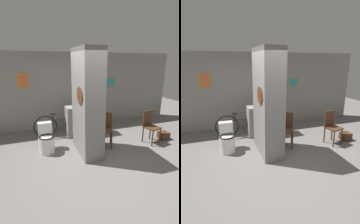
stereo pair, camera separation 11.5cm
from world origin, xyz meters
TOP-DOWN VIEW (x-y plane):
  - ground_plane at (0.00, 0.00)m, footprint 14.00×14.00m
  - wall_back at (0.00, 2.63)m, footprint 8.00×0.09m
  - pillar_center at (-0.13, 0.56)m, footprint 0.52×1.13m
  - counter_shelf at (0.17, 1.70)m, footprint 1.20×0.44m
  - toilet at (-1.14, 0.92)m, footprint 0.40×0.56m
  - chair_near_pillar at (0.46, 0.76)m, footprint 0.50×0.50m
  - chair_by_doorway at (1.77, 0.50)m, footprint 0.47×0.47m
  - bicycle at (-0.58, 1.80)m, footprint 1.69×0.42m
  - bottle_tall at (0.02, 1.66)m, footprint 0.08×0.08m
  - bottle_short at (-0.10, 1.67)m, footprint 0.08×0.08m
  - floor_crate at (2.32, 0.52)m, footprint 0.27×0.27m

SIDE VIEW (x-z plane):
  - ground_plane at x=0.00m, z-range 0.00..0.00m
  - floor_crate at x=2.32m, z-range 0.00..0.22m
  - toilet at x=-1.14m, z-range -0.06..0.68m
  - bicycle at x=-0.58m, z-range -0.01..0.76m
  - counter_shelf at x=0.17m, z-range 0.00..0.94m
  - chair_near_pillar at x=0.46m, z-range 0.06..0.99m
  - chair_by_doorway at x=1.77m, z-range 0.06..0.99m
  - bottle_short at x=-0.10m, z-range 0.90..1.17m
  - bottle_tall at x=0.02m, z-range 0.89..1.23m
  - pillar_center at x=-0.13m, z-range 0.00..2.60m
  - wall_back at x=0.00m, z-range 0.00..2.60m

